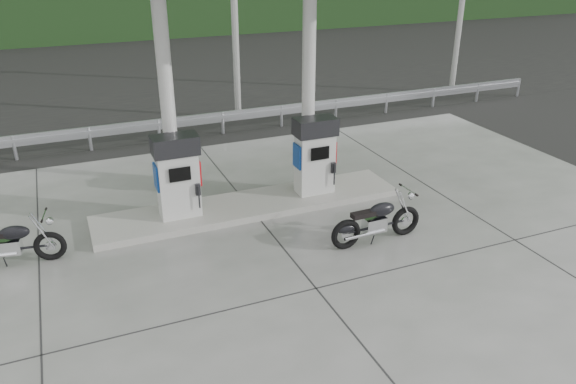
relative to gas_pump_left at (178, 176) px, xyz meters
name	(u,v)px	position (x,y,z in m)	size (l,w,h in m)	color
ground	(294,262)	(1.60, -2.50, -1.07)	(160.00, 160.00, 0.00)	black
forecourt_apron	(294,261)	(1.60, -2.50, -1.06)	(18.00, 14.00, 0.02)	slate
pump_island	(250,205)	(1.60, 0.00, -0.98)	(7.00, 1.40, 0.15)	#9E9B93
gas_pump_left	(178,176)	(0.00, 0.00, 0.00)	(0.95, 0.55, 1.80)	silver
gas_pump_right	(315,156)	(3.20, 0.00, 0.00)	(0.95, 0.55, 1.80)	silver
canopy_column_left	(167,98)	(0.00, 0.40, 1.60)	(0.30, 0.30, 5.00)	silver
canopy_column_right	(309,83)	(3.20, 0.40, 1.60)	(0.30, 0.30, 5.00)	silver
guardrail	(191,115)	(1.60, 5.50, -0.36)	(26.00, 0.16, 1.42)	#A0A2A8
road	(169,109)	(1.60, 9.00, -1.07)	(60.00, 7.00, 0.01)	black
motorcycle_left	(11,244)	(-3.30, -0.54, -0.62)	(1.80, 0.57, 0.85)	black
motorcycle_right	(377,221)	(3.44, -2.43, -0.60)	(1.91, 0.60, 0.90)	black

